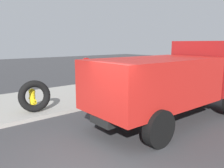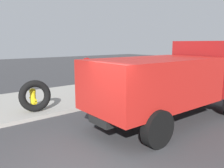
{
  "view_description": "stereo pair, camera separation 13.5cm",
  "coord_description": "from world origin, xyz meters",
  "px_view_note": "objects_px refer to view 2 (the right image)",
  "views": [
    {
      "loc": [
        -2.71,
        -4.12,
        2.92
      ],
      "look_at": [
        2.97,
        2.52,
        1.33
      ],
      "focal_mm": 36.35,
      "sensor_mm": 36.0,
      "label": 1
    },
    {
      "loc": [
        -2.61,
        -4.21,
        2.92
      ],
      "look_at": [
        2.97,
        2.52,
        1.33
      ],
      "focal_mm": 36.35,
      "sensor_mm": 36.0,
      "label": 2
    }
  ],
  "objects_px": {
    "fire_hydrant": "(33,98)",
    "stop_sign": "(87,72)",
    "loose_tire": "(35,96)",
    "dump_truck_red": "(177,78)"
  },
  "relations": [
    {
      "from": "fire_hydrant",
      "to": "stop_sign",
      "type": "bearing_deg",
      "value": -15.01
    },
    {
      "from": "fire_hydrant",
      "to": "loose_tire",
      "type": "relative_size",
      "value": 0.71
    },
    {
      "from": "dump_truck_red",
      "to": "stop_sign",
      "type": "bearing_deg",
      "value": 115.12
    },
    {
      "from": "dump_truck_red",
      "to": "loose_tire",
      "type": "bearing_deg",
      "value": 136.03
    },
    {
      "from": "stop_sign",
      "to": "fire_hydrant",
      "type": "bearing_deg",
      "value": 164.99
    },
    {
      "from": "loose_tire",
      "to": "dump_truck_red",
      "type": "height_order",
      "value": "dump_truck_red"
    },
    {
      "from": "fire_hydrant",
      "to": "stop_sign",
      "type": "height_order",
      "value": "stop_sign"
    },
    {
      "from": "fire_hydrant",
      "to": "loose_tire",
      "type": "bearing_deg",
      "value": -96.2
    },
    {
      "from": "fire_hydrant",
      "to": "stop_sign",
      "type": "relative_size",
      "value": 0.43
    },
    {
      "from": "fire_hydrant",
      "to": "loose_tire",
      "type": "xyz_separation_m",
      "value": [
        -0.04,
        -0.35,
        0.17
      ]
    }
  ]
}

